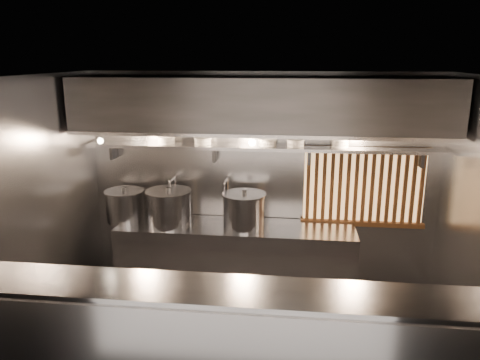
% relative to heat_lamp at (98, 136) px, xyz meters
% --- Properties ---
extents(floor, '(4.50, 4.50, 0.00)m').
position_rel_heat_lamp_xyz_m(floor, '(1.90, -0.85, -2.07)').
color(floor, black).
rests_on(floor, ground).
extents(ceiling, '(4.50, 4.50, 0.00)m').
position_rel_heat_lamp_xyz_m(ceiling, '(1.90, -0.85, 0.73)').
color(ceiling, black).
rests_on(ceiling, wall_back).
extents(wall_back, '(4.50, 0.00, 4.50)m').
position_rel_heat_lamp_xyz_m(wall_back, '(1.90, 0.65, -0.67)').
color(wall_back, gray).
rests_on(wall_back, floor).
extents(wall_left, '(0.00, 3.00, 3.00)m').
position_rel_heat_lamp_xyz_m(wall_left, '(-0.35, -0.85, -0.67)').
color(wall_left, gray).
rests_on(wall_left, floor).
extents(serving_counter, '(4.50, 0.56, 1.13)m').
position_rel_heat_lamp_xyz_m(serving_counter, '(1.90, -1.81, -1.50)').
color(serving_counter, '#96969B').
rests_on(serving_counter, floor).
extents(cooking_bench, '(3.00, 0.70, 0.90)m').
position_rel_heat_lamp_xyz_m(cooking_bench, '(1.60, 0.28, -1.62)').
color(cooking_bench, '#96969B').
rests_on(cooking_bench, floor).
extents(bowl_shelf, '(4.40, 0.34, 0.04)m').
position_rel_heat_lamp_xyz_m(bowl_shelf, '(1.90, 0.47, -0.19)').
color(bowl_shelf, '#96969B').
rests_on(bowl_shelf, wall_back).
extents(exhaust_hood, '(4.40, 0.81, 0.65)m').
position_rel_heat_lamp_xyz_m(exhaust_hood, '(1.90, 0.25, 0.36)').
color(exhaust_hood, '#2D2D30').
rests_on(exhaust_hood, ceiling).
extents(wood_screen, '(1.56, 0.09, 1.04)m').
position_rel_heat_lamp_xyz_m(wood_screen, '(3.20, 0.60, -0.69)').
color(wood_screen, '#E7AC67').
rests_on(wood_screen, wall_back).
extents(faucet_left, '(0.04, 0.30, 0.50)m').
position_rel_heat_lamp_xyz_m(faucet_left, '(0.75, 0.52, -0.76)').
color(faucet_left, silver).
rests_on(faucet_left, wall_back).
extents(faucet_right, '(0.04, 0.30, 0.50)m').
position_rel_heat_lamp_xyz_m(faucet_right, '(1.45, 0.52, -0.76)').
color(faucet_right, silver).
rests_on(faucet_right, wall_back).
extents(heat_lamp, '(0.25, 0.35, 0.20)m').
position_rel_heat_lamp_xyz_m(heat_lamp, '(0.00, 0.00, 0.00)').
color(heat_lamp, '#96969B').
rests_on(heat_lamp, exhaust_hood).
extents(pendant_bulb, '(0.09, 0.09, 0.19)m').
position_rel_heat_lamp_xyz_m(pendant_bulb, '(1.80, 0.35, -0.11)').
color(pendant_bulb, '#2D2D30').
rests_on(pendant_bulb, exhaust_hood).
extents(stock_pot_left, '(0.61, 0.61, 0.45)m').
position_rel_heat_lamp_xyz_m(stock_pot_left, '(0.15, 0.32, -0.96)').
color(stock_pot_left, '#96969B').
rests_on(stock_pot_left, cooking_bench).
extents(stock_pot_mid, '(0.66, 0.66, 0.49)m').
position_rel_heat_lamp_xyz_m(stock_pot_mid, '(0.76, 0.23, -0.94)').
color(stock_pot_mid, '#96969B').
rests_on(stock_pot_mid, cooking_bench).
extents(stock_pot_right, '(0.68, 0.68, 0.48)m').
position_rel_heat_lamp_xyz_m(stock_pot_right, '(1.71, 0.25, -0.94)').
color(stock_pot_right, '#96969B').
rests_on(stock_pot_right, cooking_bench).
extents(bowl_stack_0, '(0.23, 0.23, 0.09)m').
position_rel_heat_lamp_xyz_m(bowl_stack_0, '(0.69, 0.47, -0.12)').
color(bowl_stack_0, white).
rests_on(bowl_stack_0, bowl_shelf).
extents(bowl_stack_1, '(0.23, 0.23, 0.09)m').
position_rel_heat_lamp_xyz_m(bowl_stack_1, '(1.16, 0.47, -0.12)').
color(bowl_stack_1, white).
rests_on(bowl_stack_1, bowl_shelf).
extents(bowl_stack_2, '(0.23, 0.23, 0.09)m').
position_rel_heat_lamp_xyz_m(bowl_stack_2, '(1.98, 0.47, -0.12)').
color(bowl_stack_2, white).
rests_on(bowl_stack_2, bowl_shelf).
extents(bowl_stack_3, '(0.22, 0.22, 0.09)m').
position_rel_heat_lamp_xyz_m(bowl_stack_3, '(2.32, 0.47, -0.12)').
color(bowl_stack_3, white).
rests_on(bowl_stack_3, bowl_shelf).
extents(bowl_stack_4, '(0.22, 0.22, 0.13)m').
position_rel_heat_lamp_xyz_m(bowl_stack_4, '(2.86, 0.47, -0.10)').
color(bowl_stack_4, white).
rests_on(bowl_stack_4, bowl_shelf).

